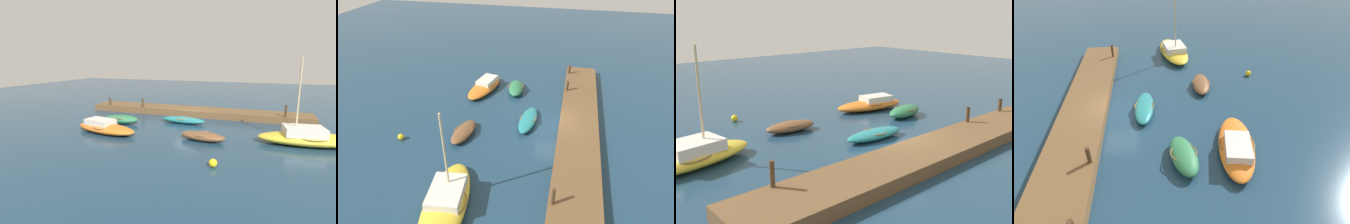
% 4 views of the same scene
% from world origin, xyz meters
% --- Properties ---
extents(ground_plane, '(84.00, 84.00, 0.00)m').
position_xyz_m(ground_plane, '(0.00, 0.00, 0.00)').
color(ground_plane, navy).
extents(dock_platform, '(21.61, 2.88, 0.62)m').
position_xyz_m(dock_platform, '(0.00, -1.98, 0.31)').
color(dock_platform, brown).
rests_on(dock_platform, ground_plane).
extents(rowboat_green, '(3.24, 1.78, 0.75)m').
position_xyz_m(rowboat_green, '(5.01, 3.91, 0.39)').
color(rowboat_green, '#2D7A4C').
rests_on(rowboat_green, ground_plane).
extents(sailboat_yellow, '(6.73, 3.14, 5.62)m').
position_xyz_m(sailboat_yellow, '(-9.41, 4.80, 0.51)').
color(sailboat_yellow, gold).
rests_on(sailboat_yellow, ground_plane).
extents(dinghy_brown, '(3.27, 1.61, 0.62)m').
position_xyz_m(dinghy_brown, '(-2.76, 6.26, 0.32)').
color(dinghy_brown, brown).
rests_on(dinghy_brown, ground_plane).
extents(motorboat_orange, '(5.58, 2.90, 1.01)m').
position_xyz_m(motorboat_orange, '(4.67, 6.85, 0.42)').
color(motorboat_orange, orange).
rests_on(motorboat_orange, ground_plane).
extents(rowboat_teal, '(3.92, 1.46, 0.57)m').
position_xyz_m(rowboat_teal, '(-0.02, 1.90, 0.29)').
color(rowboat_teal, teal).
rests_on(rowboat_teal, ground_plane).
extents(mooring_post_west, '(0.19, 0.19, 1.07)m').
position_xyz_m(mooring_post_west, '(-8.31, -0.79, 1.16)').
color(mooring_post_west, '#47331E').
rests_on(mooring_post_west, dock_platform).
extents(mooring_post_mid_west, '(0.22, 0.22, 0.92)m').
position_xyz_m(mooring_post_mid_west, '(5.16, -0.79, 1.08)').
color(mooring_post_mid_west, '#47331E').
rests_on(mooring_post_mid_west, dock_platform).
extents(mooring_post_mid_east, '(0.24, 0.24, 0.84)m').
position_xyz_m(mooring_post_mid_east, '(9.05, -0.79, 1.04)').
color(mooring_post_mid_east, '#47331E').
rests_on(mooring_post_mid_east, dock_platform).
extents(marker_buoy, '(0.45, 0.45, 0.45)m').
position_xyz_m(marker_buoy, '(-4.29, 10.52, 0.22)').
color(marker_buoy, yellow).
rests_on(marker_buoy, ground_plane).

